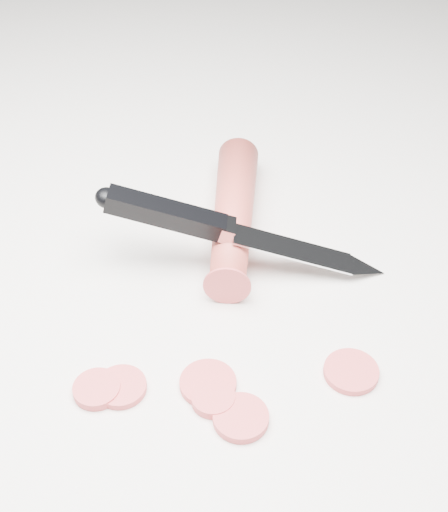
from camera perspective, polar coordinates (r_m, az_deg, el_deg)
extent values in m
plane|color=silver|center=(0.56, -3.06, -3.42)|extent=(2.40, 2.40, 0.00)
cylinder|color=#BA352D|center=(0.61, 0.76, 3.43)|extent=(0.08, 0.18, 0.03)
cylinder|color=#CB3B3E|center=(0.51, -10.14, -10.44)|extent=(0.03, 0.03, 0.01)
cylinder|color=#CB3B3E|center=(0.49, 1.36, -12.81)|extent=(0.04, 0.04, 0.01)
cylinder|color=#CB3B3E|center=(0.50, -0.87, -11.33)|extent=(0.03, 0.03, 0.01)
cylinder|color=#CB3B3E|center=(0.52, 10.14, -9.09)|extent=(0.04, 0.04, 0.01)
cylinder|color=#CB3B3E|center=(0.51, -8.25, -10.32)|extent=(0.04, 0.04, 0.01)
cylinder|color=#CB3B3E|center=(0.51, -1.29, -10.14)|extent=(0.04, 0.04, 0.01)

